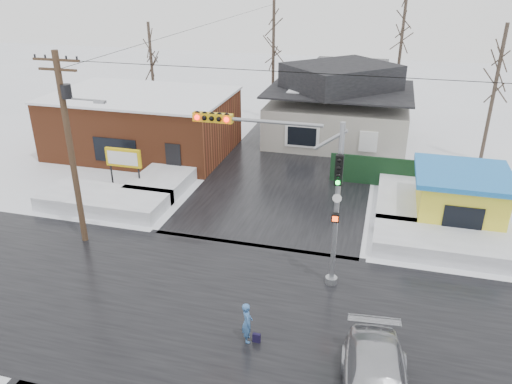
% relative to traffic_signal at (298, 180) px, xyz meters
% --- Properties ---
extents(ground, '(120.00, 120.00, 0.00)m').
position_rel_traffic_signal_xyz_m(ground, '(-2.43, -2.97, -4.54)').
color(ground, white).
rests_on(ground, ground).
extents(road_ns, '(10.00, 120.00, 0.02)m').
position_rel_traffic_signal_xyz_m(road_ns, '(-2.43, -2.97, -4.53)').
color(road_ns, black).
rests_on(road_ns, ground).
extents(road_ew, '(120.00, 10.00, 0.02)m').
position_rel_traffic_signal_xyz_m(road_ew, '(-2.43, -2.97, -4.53)').
color(road_ew, black).
rests_on(road_ew, ground).
extents(snowbank_nw, '(7.00, 3.00, 0.80)m').
position_rel_traffic_signal_xyz_m(snowbank_nw, '(-11.43, 4.03, -4.14)').
color(snowbank_nw, white).
rests_on(snowbank_nw, ground).
extents(snowbank_ne, '(7.00, 3.00, 0.80)m').
position_rel_traffic_signal_xyz_m(snowbank_ne, '(6.57, 4.03, -4.14)').
color(snowbank_ne, white).
rests_on(snowbank_ne, ground).
extents(snowbank_nside_w, '(3.00, 8.00, 0.80)m').
position_rel_traffic_signal_xyz_m(snowbank_nside_w, '(-9.43, 9.03, -4.14)').
color(snowbank_nside_w, white).
rests_on(snowbank_nside_w, ground).
extents(snowbank_nside_e, '(3.00, 8.00, 0.80)m').
position_rel_traffic_signal_xyz_m(snowbank_nside_e, '(4.57, 9.03, -4.14)').
color(snowbank_nside_e, white).
rests_on(snowbank_nside_e, ground).
extents(traffic_signal, '(6.05, 0.68, 7.00)m').
position_rel_traffic_signal_xyz_m(traffic_signal, '(0.00, 0.00, 0.00)').
color(traffic_signal, gray).
rests_on(traffic_signal, ground).
extents(utility_pole, '(3.15, 0.44, 9.00)m').
position_rel_traffic_signal_xyz_m(utility_pole, '(-10.36, 0.53, 0.57)').
color(utility_pole, '#382619').
rests_on(utility_pole, ground).
extents(brick_building, '(12.20, 8.20, 4.12)m').
position_rel_traffic_signal_xyz_m(brick_building, '(-13.43, 13.03, -2.46)').
color(brick_building, brown).
rests_on(brick_building, ground).
extents(marquee_sign, '(2.20, 0.21, 2.55)m').
position_rel_traffic_signal_xyz_m(marquee_sign, '(-11.43, 6.53, -2.62)').
color(marquee_sign, black).
rests_on(marquee_sign, ground).
extents(house, '(10.40, 8.40, 5.76)m').
position_rel_traffic_signal_xyz_m(house, '(-0.43, 19.03, -1.92)').
color(house, '#A7A196').
rests_on(house, ground).
extents(kiosk, '(4.60, 4.60, 2.88)m').
position_rel_traffic_signal_xyz_m(kiosk, '(7.07, 7.03, -3.08)').
color(kiosk, yellow).
rests_on(kiosk, ground).
extents(fence, '(8.00, 0.12, 1.80)m').
position_rel_traffic_signal_xyz_m(fence, '(4.07, 11.03, -3.64)').
color(fence, black).
rests_on(fence, ground).
extents(tree_far_left, '(3.00, 3.00, 10.00)m').
position_rel_traffic_signal_xyz_m(tree_far_left, '(-6.43, 23.03, 3.41)').
color(tree_far_left, '#332821').
rests_on(tree_far_left, ground).
extents(tree_far_mid, '(3.00, 3.00, 12.00)m').
position_rel_traffic_signal_xyz_m(tree_far_mid, '(3.57, 25.03, 5.00)').
color(tree_far_mid, '#332821').
rests_on(tree_far_mid, ground).
extents(tree_far_right, '(3.00, 3.00, 9.00)m').
position_rel_traffic_signal_xyz_m(tree_far_right, '(9.57, 17.03, 2.62)').
color(tree_far_right, '#332821').
rests_on(tree_far_right, ground).
extents(tree_far_west, '(3.00, 3.00, 8.00)m').
position_rel_traffic_signal_xyz_m(tree_far_west, '(-16.43, 21.03, 1.82)').
color(tree_far_west, '#332821').
rests_on(tree_far_west, ground).
extents(pedestrian, '(0.58, 0.67, 1.57)m').
position_rel_traffic_signal_xyz_m(pedestrian, '(-0.87, -4.25, -3.76)').
color(pedestrian, '#3965A0').
rests_on(pedestrian, ground).
extents(shopping_bag, '(0.28, 0.13, 0.35)m').
position_rel_traffic_signal_xyz_m(shopping_bag, '(-0.52, -4.26, -4.36)').
color(shopping_bag, black).
rests_on(shopping_bag, ground).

